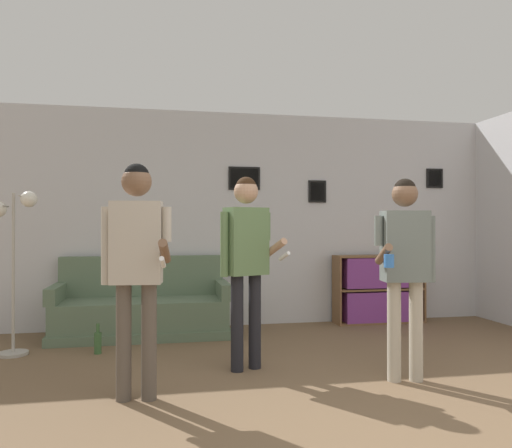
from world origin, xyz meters
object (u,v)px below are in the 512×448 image
object	(u,v)px
person_player_foreground_left	(136,254)
person_watcher_holding_cup	(405,257)
couch	(142,310)
bottle_on_floor	(98,342)
person_player_foreground_center	(246,251)
bookshelf	(379,289)
floor_lamp	(13,242)

from	to	relation	value
person_player_foreground_left	person_watcher_holding_cup	world-z (taller)	person_player_foreground_left
couch	bottle_on_floor	bearing A→B (deg)	-117.49
person_player_foreground_center	bookshelf	bearing A→B (deg)	40.74
person_player_foreground_center	bottle_on_floor	world-z (taller)	person_player_foreground_center
person_watcher_holding_cup	couch	bearing A→B (deg)	135.08
person_player_foreground_left	person_player_foreground_center	size ratio (longest dim) A/B	1.01
bookshelf	floor_lamp	distance (m)	4.35
person_player_foreground_left	couch	bearing A→B (deg)	90.84
floor_lamp	person_player_foreground_left	xyz separation A→B (m)	(1.23, -1.52, -0.04)
floor_lamp	bottle_on_floor	bearing A→B (deg)	-7.42
couch	person_player_foreground_left	world-z (taller)	person_player_foreground_left
couch	bookshelf	world-z (taller)	couch
couch	bottle_on_floor	xyz separation A→B (m)	(-0.40, -0.77, -0.18)
bookshelf	person_player_foreground_left	bearing A→B (deg)	-141.32
bookshelf	floor_lamp	xyz separation A→B (m)	(-4.21, -0.86, 0.66)
person_player_foreground_left	person_player_foreground_center	xyz separation A→B (m)	(0.91, 0.60, -0.01)
floor_lamp	person_player_foreground_center	xyz separation A→B (m)	(2.14, -0.92, -0.06)
person_watcher_holding_cup	bottle_on_floor	distance (m)	3.03
couch	floor_lamp	xyz separation A→B (m)	(-1.20, -0.66, 0.80)
person_watcher_holding_cup	floor_lamp	bearing A→B (deg)	156.18
bookshelf	person_watcher_holding_cup	distance (m)	2.55
couch	floor_lamp	distance (m)	1.59
couch	person_player_foreground_left	distance (m)	2.31
person_watcher_holding_cup	bottle_on_floor	bearing A→B (deg)	151.65
couch	person_watcher_holding_cup	distance (m)	3.12
floor_lamp	person_player_foreground_center	world-z (taller)	person_player_foreground_center
person_watcher_holding_cup	bookshelf	bearing A→B (deg)	69.91
person_player_foreground_left	bottle_on_floor	xyz separation A→B (m)	(-0.43, 1.42, -0.94)
bookshelf	person_player_foreground_center	distance (m)	2.79
couch	bottle_on_floor	size ratio (longest dim) A/B	6.66
person_player_foreground_left	bottle_on_floor	distance (m)	1.75
bookshelf	person_player_foreground_center	bearing A→B (deg)	-139.26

